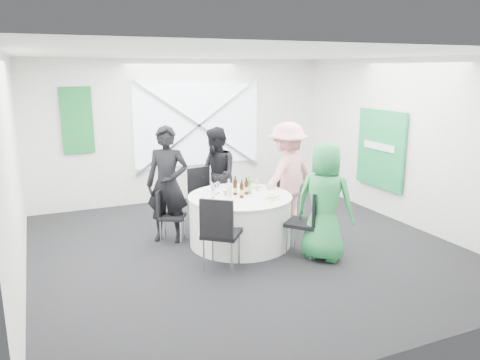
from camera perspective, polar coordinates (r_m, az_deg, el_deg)
name	(u,v)px	position (r m, az deg, el deg)	size (l,w,h in m)	color
floor	(245,248)	(7.06, 0.66, -8.27)	(6.00, 6.00, 0.00)	black
ceiling	(246,54)	(6.56, 0.73, 15.08)	(6.00, 6.00, 0.00)	white
wall_back	(183,131)	(9.45, -6.92, 5.98)	(6.00, 6.00, 0.00)	silver
wall_front	(391,214)	(4.21, 17.95, -3.96)	(6.00, 6.00, 0.00)	silver
wall_left	(13,174)	(6.10, -25.91, 0.61)	(6.00, 6.00, 0.00)	silver
wall_right	(408,143)	(8.36, 19.81, 4.31)	(6.00, 6.00, 0.00)	silver
window_panel	(198,125)	(9.49, -5.12, 6.66)	(2.60, 0.03, 1.60)	white
window_brace_a	(199,126)	(9.45, -5.04, 6.63)	(0.05, 0.05, 3.16)	silver
window_brace_b	(199,126)	(9.45, -5.04, 6.63)	(0.05, 0.05, 3.16)	silver
green_banner	(77,120)	(8.99, -19.23, 6.88)	(0.55, 0.04, 1.20)	#136125
green_sign	(380,149)	(8.79, 16.75, 3.62)	(0.05, 1.20, 1.40)	#1A9047
banquet_table	(240,220)	(7.10, 0.00, -4.87)	(1.56, 1.56, 0.76)	silver
chair_back	(202,192)	(7.96, -4.61, -1.43)	(0.52, 0.53, 0.98)	black
chair_back_left	(167,212)	(7.24, -8.86, -3.84)	(0.51, 0.51, 0.83)	black
chair_back_right	(283,193)	(8.01, 5.30, -1.59)	(0.57, 0.57, 0.92)	black
chair_front_right	(309,217)	(6.68, 8.42, -4.54)	(0.62, 0.62, 0.96)	black
chair_front_left	(219,228)	(6.07, -2.52, -5.91)	(0.65, 0.65, 1.02)	black
person_man_back_left	(168,185)	(7.18, -8.83, -0.55)	(0.65, 0.43, 1.79)	black
person_man_back	(216,175)	(8.03, -2.93, 0.57)	(0.80, 0.44, 1.65)	black
person_woman_pink	(287,176)	(7.71, 5.76, 0.45)	(1.15, 0.53, 1.78)	pink
person_woman_green	(325,202)	(6.53, 10.29, -2.64)	(0.81, 0.53, 1.65)	green
plate_back	(225,186)	(7.52, -1.80, -0.75)	(0.28, 0.28, 0.01)	white
plate_back_left	(208,193)	(7.14, -3.89, -1.55)	(0.28, 0.28, 0.01)	white
plate_back_right	(255,187)	(7.42, 1.83, -0.89)	(0.26, 0.26, 0.04)	white
plate_front_right	(272,197)	(6.85, 3.90, -2.14)	(0.26, 0.26, 0.04)	white
plate_front_left	(221,204)	(6.55, -2.33, -2.92)	(0.27, 0.27, 0.01)	white
napkin	(221,202)	(6.52, -2.35, -2.68)	(0.19, 0.13, 0.05)	silver
beer_bottle_a	(235,189)	(7.01, -0.62, -1.07)	(0.06, 0.06, 0.25)	#3A1E0A
beer_bottle_b	(235,187)	(7.07, -0.58, -0.85)	(0.06, 0.06, 0.28)	#3A1E0A
beer_bottle_c	(246,188)	(7.04, 0.77, -0.98)	(0.06, 0.06, 0.26)	#3A1E0A
beer_bottle_d	(242,191)	(6.84, 0.21, -1.32)	(0.06, 0.06, 0.28)	#3A1E0A
green_water_bottle	(249,186)	(7.08, 1.12, -0.79)	(0.08, 0.08, 0.29)	green
clear_water_bottle	(229,191)	(6.85, -1.35, -1.30)	(0.08, 0.08, 0.28)	silver
wine_glass_a	(268,188)	(6.95, 3.48, -0.97)	(0.07, 0.07, 0.17)	white
wine_glass_b	(216,186)	(7.04, -2.99, -0.78)	(0.07, 0.07, 0.17)	white
wine_glass_c	(218,185)	(7.12, -2.70, -0.62)	(0.07, 0.07, 0.17)	white
wine_glass_d	(240,181)	(7.35, 0.02, -0.15)	(0.07, 0.07, 0.17)	white
wine_glass_e	(257,182)	(7.27, 2.12, -0.30)	(0.07, 0.07, 0.17)	white
wine_glass_f	(225,193)	(6.64, -1.82, -1.64)	(0.07, 0.07, 0.17)	white
wine_glass_g	(213,189)	(6.86, -3.33, -1.16)	(0.07, 0.07, 0.17)	white
fork_a	(206,191)	(7.24, -4.14, -1.38)	(0.01, 0.15, 0.01)	silver
knife_a	(202,198)	(6.87, -4.64, -2.22)	(0.01, 0.15, 0.01)	silver
fork_b	(271,202)	(6.66, 3.85, -2.71)	(0.01, 0.15, 0.01)	silver
knife_b	(279,196)	(6.97, 4.72, -1.99)	(0.01, 0.15, 0.01)	silver
fork_c	(269,190)	(7.34, 3.60, -1.17)	(0.01, 0.15, 0.01)	silver
knife_c	(251,186)	(7.52, 1.41, -0.79)	(0.01, 0.15, 0.01)	silver
fork_d	(233,186)	(7.54, -0.90, -0.76)	(0.01, 0.15, 0.01)	silver
knife_d	(218,188)	(7.45, -2.66, -0.95)	(0.01, 0.15, 0.01)	silver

